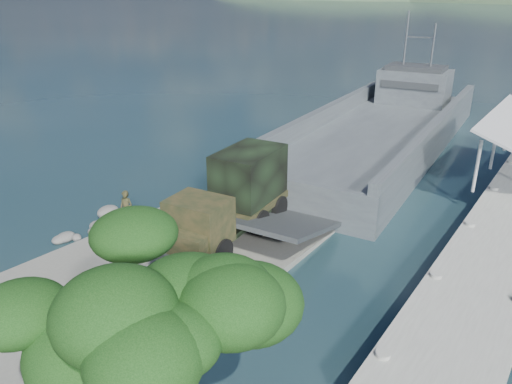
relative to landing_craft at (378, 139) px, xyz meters
name	(u,v)px	position (x,y,z in m)	size (l,w,h in m)	color
ground	(174,264)	(-1.01, -23.49, -0.94)	(1400.00, 1400.00, 0.00)	#1C3B44
boat_ramp	(159,268)	(-1.01, -24.49, -0.69)	(10.00, 18.00, 0.50)	slate
shoreline_rocks	(100,228)	(-7.21, -22.99, -0.94)	(3.20, 5.60, 0.90)	#5E5E5B
landing_craft	(378,139)	(0.00, 0.00, 0.00)	(12.49, 39.10, 11.44)	#444A50
military_truck	(234,197)	(0.05, -19.96, 1.64)	(3.65, 9.23, 4.18)	black
soldier	(127,216)	(-4.51, -23.19, 0.59)	(0.75, 0.49, 2.05)	black
overhang_tree	(137,304)	(6.19, -31.96, 4.43)	(7.38, 6.80, 6.70)	#362515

